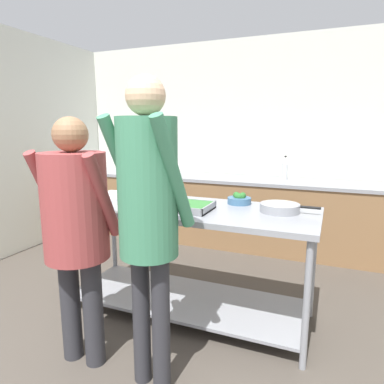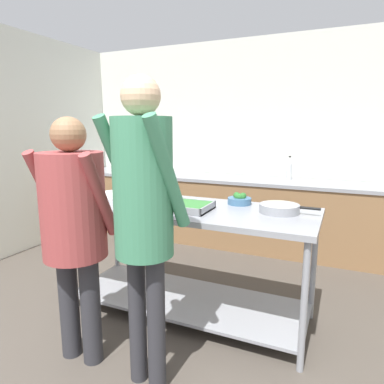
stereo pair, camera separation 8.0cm
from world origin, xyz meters
name	(u,v)px [view 1 (the left image)]	position (x,y,z in m)	size (l,w,h in m)	color
wall_rear	(247,142)	(0.00, 3.75, 1.32)	(4.96, 0.06, 2.65)	silver
back_counter	(238,212)	(0.00, 3.38, 0.44)	(4.80, 0.65, 0.88)	olive
serving_counter	(187,242)	(0.06, 1.58, 0.61)	(1.99, 0.77, 0.91)	gray
plate_stack	(111,195)	(-0.72, 1.67, 0.92)	(0.27, 0.27, 0.04)	white
serving_tray_vegetables	(151,196)	(-0.34, 1.72, 0.93)	(0.41, 0.32, 0.05)	gray
serving_tray_roast	(186,206)	(0.09, 1.48, 0.93)	(0.39, 0.31, 0.05)	gray
broccoli_bowl	(239,199)	(0.41, 1.83, 0.94)	(0.19, 0.19, 0.09)	#3D668C
sauce_pan	(280,207)	(0.76, 1.68, 0.94)	(0.43, 0.29, 0.06)	gray
guest_serving_left	(76,219)	(-0.35, 0.78, 0.96)	(0.49, 0.40, 1.58)	#2D2D33
guest_serving_right	(148,203)	(0.18, 0.76, 1.12)	(0.47, 0.41, 1.79)	#2D2D33
water_bottle	(285,169)	(0.56, 3.47, 1.02)	(0.07, 0.07, 0.29)	silver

